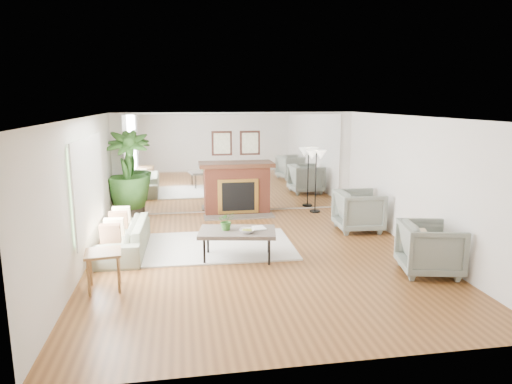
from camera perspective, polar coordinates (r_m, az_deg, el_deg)
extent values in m
plane|color=brown|center=(8.36, 0.48, -8.08)|extent=(7.00, 7.00, 0.00)
cube|color=silver|center=(8.08, -20.89, -0.33)|extent=(0.02, 7.00, 2.50)
cube|color=silver|center=(9.03, 19.53, 0.93)|extent=(0.02, 7.00, 2.50)
cube|color=silver|center=(11.44, -2.54, 3.65)|extent=(6.00, 0.02, 2.50)
cube|color=silver|center=(11.42, -2.52, 3.64)|extent=(5.40, 0.04, 2.40)
cube|color=#B2E09E|center=(8.44, -20.22, 0.88)|extent=(0.04, 2.40, 1.50)
cube|color=brown|center=(11.34, -2.38, 0.26)|extent=(1.60, 0.40, 1.20)
cube|color=gold|center=(11.16, -2.24, -0.55)|extent=(1.00, 0.04, 0.85)
cube|color=black|center=(11.14, -2.23, -0.57)|extent=(0.80, 0.04, 0.70)
cube|color=#564C44|center=(11.13, -2.13, -3.04)|extent=(1.70, 0.55, 0.03)
cube|color=#4D2A19|center=(11.21, -2.39, 3.35)|extent=(1.85, 0.46, 0.10)
cube|color=black|center=(11.28, -4.29, 6.09)|extent=(0.50, 0.04, 0.60)
cube|color=black|center=(11.37, -0.76, 6.16)|extent=(0.50, 0.04, 0.60)
cube|color=silver|center=(8.93, -4.53, -6.73)|extent=(2.84, 2.06, 0.03)
cube|color=#564C44|center=(8.08, -2.34, -5.03)|extent=(1.45, 1.00, 0.07)
cylinder|color=black|center=(7.95, -6.48, -7.41)|extent=(0.04, 0.04, 0.47)
cylinder|color=black|center=(7.89, 1.66, -7.48)|extent=(0.04, 0.04, 0.47)
cylinder|color=black|center=(8.47, -6.03, -6.20)|extent=(0.04, 0.04, 0.47)
cylinder|color=black|center=(8.42, 1.59, -6.25)|extent=(0.04, 0.04, 0.47)
imported|color=slate|center=(8.85, -16.19, -5.45)|extent=(0.83, 2.01, 0.58)
imported|color=gray|center=(10.14, 12.73, -2.30)|extent=(1.01, 0.99, 0.88)
imported|color=gray|center=(7.99, 20.95, -6.59)|extent=(1.11, 1.09, 0.85)
cube|color=olive|center=(7.17, -18.58, -7.23)|extent=(0.58, 0.58, 0.04)
cylinder|color=olive|center=(7.09, -20.18, -10.05)|extent=(0.04, 0.04, 0.56)
cylinder|color=olive|center=(7.07, -16.79, -9.89)|extent=(0.04, 0.04, 0.56)
cylinder|color=olive|center=(7.47, -19.99, -8.92)|extent=(0.04, 0.04, 0.56)
cylinder|color=olive|center=(7.45, -16.78, -8.76)|extent=(0.04, 0.04, 0.56)
cylinder|color=#2A251E|center=(11.23, -15.54, -2.26)|extent=(0.61, 0.61, 0.44)
imported|color=#356625|center=(11.04, -15.81, 2.73)|extent=(1.11, 1.11, 1.80)
cylinder|color=black|center=(11.69, 7.37, -2.40)|extent=(0.26, 0.26, 0.04)
cylinder|color=black|center=(11.54, 7.46, 1.16)|extent=(0.03, 0.03, 1.51)
cone|color=white|center=(11.40, 7.00, 4.65)|extent=(0.28, 0.28, 0.21)
cone|color=white|center=(11.47, 8.09, 4.66)|extent=(0.28, 0.28, 0.21)
imported|color=#356625|center=(8.06, -3.69, -3.62)|extent=(0.30, 0.27, 0.33)
imported|color=olive|center=(7.92, -1.13, -4.88)|extent=(0.32, 0.32, 0.07)
imported|color=olive|center=(8.14, -0.31, -4.58)|extent=(0.24, 0.30, 0.02)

